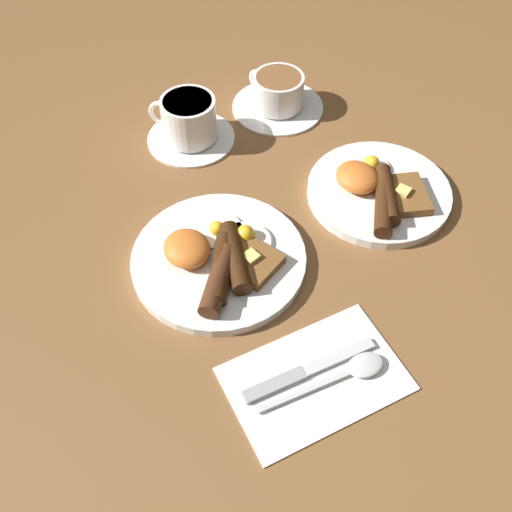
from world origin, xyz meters
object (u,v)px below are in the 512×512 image
object	(u,v)px
teacup_near	(189,122)
spoon	(353,370)
breakfast_plate_near	(219,258)
knife	(302,372)
teacup_far	(278,95)
breakfast_plate_far	(378,191)

from	to	relation	value
teacup_near	spoon	xyz separation A→B (m)	(0.50, -0.04, -0.03)
breakfast_plate_near	knife	size ratio (longest dim) A/B	1.37
breakfast_plate_near	spoon	bearing A→B (deg)	12.88
breakfast_plate_near	teacup_near	bearing A→B (deg)	160.32
teacup_near	breakfast_plate_near	bearing A→B (deg)	-19.68
breakfast_plate_near	spoon	size ratio (longest dim) A/B	1.44
teacup_far	knife	xyz separation A→B (m)	(0.47, -0.27, -0.02)
knife	breakfast_plate_near	bearing A→B (deg)	96.67
breakfast_plate_near	breakfast_plate_far	distance (m)	0.28
breakfast_plate_far	teacup_near	xyz separation A→B (m)	(-0.28, -0.18, 0.02)
teacup_near	teacup_far	xyz separation A→B (m)	(0.01, 0.17, -0.01)
breakfast_plate_near	knife	xyz separation A→B (m)	(0.21, 0.00, -0.01)
knife	teacup_near	bearing A→B (deg)	85.28
breakfast_plate_far	spoon	bearing A→B (deg)	-44.92
breakfast_plate_near	teacup_near	size ratio (longest dim) A/B	1.66
spoon	teacup_near	bearing A→B (deg)	93.38
teacup_near	knife	bearing A→B (deg)	-11.35
knife	spoon	world-z (taller)	spoon
spoon	knife	bearing A→B (deg)	157.99
teacup_near	knife	size ratio (longest dim) A/B	0.82
breakfast_plate_far	teacup_near	size ratio (longest dim) A/B	1.50
teacup_near	knife	xyz separation A→B (m)	(0.47, -0.09, -0.03)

